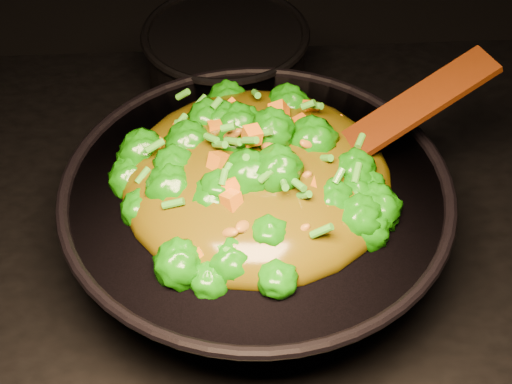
{
  "coord_description": "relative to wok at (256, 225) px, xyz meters",
  "views": [
    {
      "loc": [
        -0.06,
        -0.55,
        1.6
      ],
      "look_at": [
        -0.02,
        0.04,
        1.0
      ],
      "focal_mm": 55.0,
      "sensor_mm": 36.0,
      "label": 1
    }
  ],
  "objects": [
    {
      "name": "wok",
      "position": [
        0.0,
        0.0,
        0.0
      ],
      "size": [
        0.47,
        0.47,
        0.11
      ],
      "primitive_type": null,
      "rotation": [
        0.0,
        0.0,
        0.16
      ],
      "color": "black",
      "rests_on": "stovetop"
    },
    {
      "name": "spatula",
      "position": [
        0.13,
        0.03,
        0.1
      ],
      "size": [
        0.26,
        0.14,
        0.11
      ],
      "primitive_type": "cube",
      "rotation": [
        0.0,
        -0.38,
        0.37
      ],
      "color": "#3A1004",
      "rests_on": "wok"
    },
    {
      "name": "stir_fry",
      "position": [
        0.0,
        0.01,
        0.11
      ],
      "size": [
        0.32,
        0.32,
        0.1
      ],
      "primitive_type": null,
      "rotation": [
        0.0,
        0.0,
        0.12
      ],
      "color": "#167508",
      "rests_on": "wok"
    },
    {
      "name": "back_pot",
      "position": [
        -0.03,
        0.29,
        0.0
      ],
      "size": [
        0.26,
        0.26,
        0.12
      ],
      "primitive_type": "cylinder",
      "rotation": [
        0.0,
        0.0,
        0.29
      ],
      "color": "black",
      "rests_on": "stovetop"
    }
  ]
}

